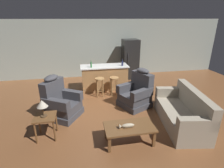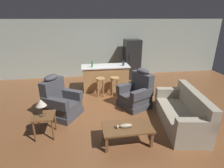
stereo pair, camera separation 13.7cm
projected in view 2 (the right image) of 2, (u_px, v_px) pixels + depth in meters
ground_plane at (111, 104)px, 5.70m from camera, size 12.00×12.00×0.00m
back_wall at (101, 49)px, 8.12m from camera, size 12.00×0.05×2.60m
coffee_table at (127, 129)px, 3.85m from camera, size 1.10×0.60×0.42m
fish_figurine at (124, 126)px, 3.77m from camera, size 0.34×0.10×0.10m
couch at (182, 114)px, 4.49m from camera, size 1.13×2.01×0.94m
recliner_near_lamp at (60, 102)px, 4.94m from camera, size 1.15×1.15×1.20m
recliner_near_island at (137, 93)px, 5.48m from camera, size 1.12×1.12×1.20m
end_table at (44, 119)px, 4.03m from camera, size 0.48×0.48×0.56m
table_lamp at (41, 103)px, 3.88m from camera, size 0.24×0.24×0.41m
kitchen_island at (106, 77)px, 6.77m from camera, size 1.80×0.70×0.95m
bar_stool_left at (100, 84)px, 6.16m from camera, size 0.32×0.32×0.68m
bar_stool_right at (115, 83)px, 6.23m from camera, size 0.32×0.32×0.68m
refrigerator at (132, 59)px, 7.94m from camera, size 0.70×0.69×1.76m
bottle_tall_green at (92, 65)px, 6.36m from camera, size 0.06×0.06×0.27m
bottle_short_amber at (123, 63)px, 6.56m from camera, size 0.07×0.07×0.25m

